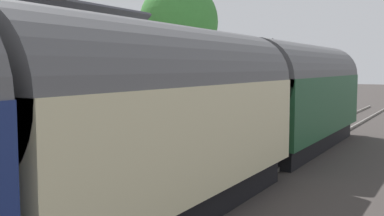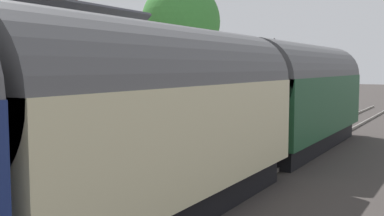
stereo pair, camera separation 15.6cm
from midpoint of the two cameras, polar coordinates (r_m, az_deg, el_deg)
name	(u,v)px [view 2 (the right image)]	position (r m, az deg, el deg)	size (l,w,h in m)	color
ground_plane	(242,162)	(16.27, 6.55, -6.80)	(160.00, 160.00, 0.00)	#383330
platform	(153,140)	(18.10, -4.65, -4.06)	(32.00, 5.72, 0.94)	gray
platform_edge_coping	(213,133)	(16.62, 2.88, -3.21)	(32.00, 0.36, 0.02)	beige
rail_near	(286,165)	(15.67, 11.99, -7.08)	(52.00, 0.08, 0.14)	gray
rail_far	(246,161)	(16.19, 7.14, -6.62)	(52.00, 0.08, 0.14)	gray
train	(171,117)	(10.42, -2.21, -1.16)	(29.34, 2.73, 4.32)	black
station_building	(21,98)	(14.22, -20.52, 1.14)	(8.21, 3.66, 5.42)	white
bench_mid_platform	(181,116)	(18.01, -1.15, -1.06)	(1.41, 0.46, 0.88)	#26727F
bench_by_lamp	(205,111)	(20.05, 1.87, -0.42)	(1.41, 0.48, 0.88)	#26727F
bench_platform_end	(262,102)	(26.02, 8.96, 0.80)	(1.40, 0.45, 0.88)	#26727F
bench_near_building	(236,106)	(22.89, 5.70, 0.25)	(1.40, 0.44, 0.88)	#26727F
planter_corner_building	(263,108)	(23.42, 9.19, -0.04)	(0.40, 0.40, 0.67)	#9E5138
planter_under_sign	(270,102)	(27.00, 9.95, 0.79)	(0.54, 0.54, 0.83)	gray
planter_bench_left	(121,119)	(18.30, -8.69, -1.40)	(0.38, 0.38, 0.69)	#9E5138
lamp_post_platform	(274,61)	(24.31, 10.45, 5.82)	(0.32, 0.50, 3.96)	black
tree_distant	(34,46)	(27.60, -19.11, 7.46)	(3.99, 3.45, 7.11)	#4C3828
tree_far_right	(181,22)	(29.74, -1.27, 10.76)	(5.01, 5.11, 8.89)	#4C3828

